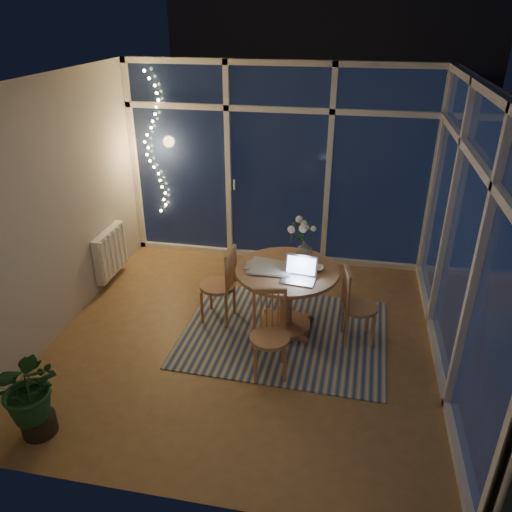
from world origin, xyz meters
name	(u,v)px	position (x,y,z in m)	size (l,w,h in m)	color
floor	(247,338)	(0.00, 0.00, 0.00)	(4.00, 4.00, 0.00)	olive
ceiling	(245,81)	(0.00, 0.00, 2.60)	(4.00, 4.00, 0.00)	silver
wall_back	(278,166)	(0.00, 2.00, 1.30)	(4.00, 0.04, 2.60)	beige
wall_front	(176,355)	(0.00, -2.00, 1.30)	(4.00, 0.04, 2.60)	beige
wall_left	(54,211)	(-2.00, 0.00, 1.30)	(0.04, 4.00, 2.60)	beige
wall_right	(468,243)	(2.00, 0.00, 1.30)	(0.04, 4.00, 2.60)	beige
window_wall_back	(278,167)	(0.00, 1.96, 1.30)	(4.00, 0.10, 2.60)	white
window_wall_right	(464,242)	(1.96, 0.00, 1.30)	(0.10, 4.00, 2.60)	white
radiator	(111,252)	(-1.94, 0.90, 0.40)	(0.10, 0.70, 0.58)	white
fairy_lights	(153,145)	(-1.65, 1.88, 1.52)	(0.24, 0.10, 1.85)	#FFD866
garden_patio	(326,192)	(0.50, 5.00, -0.06)	(12.00, 6.00, 0.10)	black
garden_fence	(305,135)	(0.00, 5.50, 0.90)	(11.00, 0.08, 1.80)	#352113
neighbour_roof	(334,52)	(0.30, 8.50, 2.20)	(7.00, 3.00, 2.20)	#363841
garden_shrubs	(242,190)	(-0.80, 3.40, 0.45)	(0.90, 0.90, 0.90)	black
rug	(284,333)	(0.37, 0.16, 0.01)	(2.14, 1.72, 0.01)	beige
dining_table	(286,299)	(0.37, 0.26, 0.37)	(1.07, 1.07, 0.73)	#A47A4A
chair_left	(218,284)	(-0.39, 0.31, 0.44)	(0.41, 0.41, 0.89)	#A47A4A
chair_right	(360,305)	(1.14, 0.19, 0.43)	(0.40, 0.40, 0.86)	#A47A4A
chair_front	(270,336)	(0.33, -0.51, 0.43)	(0.40, 0.40, 0.86)	#A47A4A
laptop	(299,270)	(0.51, 0.04, 0.85)	(0.33, 0.28, 0.24)	silver
flower_vase	(304,248)	(0.51, 0.58, 0.84)	(0.20, 0.20, 0.21)	white
bowl	(316,268)	(0.67, 0.30, 0.75)	(0.15, 0.15, 0.04)	white
newspapers	(269,267)	(0.18, 0.24, 0.74)	(0.41, 0.31, 0.02)	silver
phone	(293,276)	(0.45, 0.12, 0.74)	(0.12, 0.06, 0.01)	black
potted_plant	(32,396)	(-1.41, -1.61, 0.38)	(0.54, 0.47, 0.76)	#1A4823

